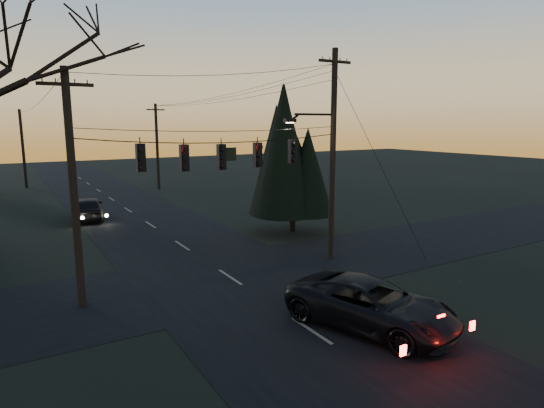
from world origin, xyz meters
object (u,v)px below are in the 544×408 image
utility_pole_right (330,258)px  evergreen_right (293,157)px  utility_pole_left (83,305)px  sedan_oncoming_a (88,208)px  utility_pole_far_r (159,189)px  suv_near (371,305)px  utility_pole_far_l (27,188)px

utility_pole_right → evergreen_right: (1.59, 5.80, 4.61)m
utility_pole_left → sedan_oncoming_a: (2.80, 15.84, 0.80)m
utility_pole_right → utility_pole_far_r: size_ratio=1.18×
evergreen_right → suv_near: size_ratio=1.42×
utility_pole_right → utility_pole_far_l: (-11.50, 36.00, 0.00)m
utility_pole_right → utility_pole_left: bearing=180.0°
utility_pole_far_l → sedan_oncoming_a: bearing=-82.1°
suv_near → utility_pole_left: bearing=120.2°
utility_pole_far_r → sedan_oncoming_a: (-8.70, -12.16, 0.80)m
utility_pole_far_r → utility_pole_left: bearing=-112.3°
utility_pole_right → utility_pole_left: (-11.50, 0.00, 0.00)m
sedan_oncoming_a → evergreen_right: bearing=143.6°
suv_near → sedan_oncoming_a: size_ratio=1.20×
sedan_oncoming_a → utility_pole_right: bearing=126.7°
utility_pole_right → utility_pole_far_r: bearing=90.0°
evergreen_right → sedan_oncoming_a: bearing=135.7°
utility_pole_right → sedan_oncoming_a: (-8.70, 15.84, 0.80)m
utility_pole_left → utility_pole_far_l: size_ratio=1.06×
suv_near → utility_pole_far_r: bearing=65.2°
evergreen_right → suv_near: (-5.27, -12.60, -3.82)m
utility_pole_far_r → evergreen_right: size_ratio=1.06×
utility_pole_left → utility_pole_far_l: utility_pole_left is taller
utility_pole_far_l → suv_near: (7.81, -42.80, 0.78)m
utility_pole_right → suv_near: size_ratio=1.77×
utility_pole_right → sedan_oncoming_a: bearing=118.8°
utility_pole_left → evergreen_right: (13.09, 5.80, 4.61)m
utility_pole_right → utility_pole_left: size_ratio=1.18×
utility_pole_left → suv_near: 10.39m
utility_pole_far_r → suv_near: (-3.69, -34.80, 0.78)m
sedan_oncoming_a → utility_pole_left: bearing=87.9°
utility_pole_left → utility_pole_far_l: 36.00m
utility_pole_right → suv_near: bearing=-118.5°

